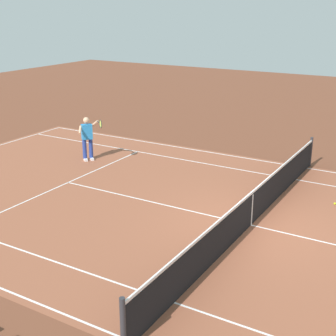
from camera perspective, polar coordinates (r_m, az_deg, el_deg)
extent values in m
plane|color=brown|center=(13.15, 9.73, -6.66)|extent=(60.00, 60.00, 0.00)
cube|color=#935138|center=(13.15, 9.73, -6.65)|extent=(24.20, 11.40, 0.00)
cube|color=white|center=(18.06, 16.09, -0.01)|extent=(23.80, 0.05, 0.01)
cube|color=white|center=(16.78, 14.84, -1.32)|extent=(23.80, 0.05, 0.01)
cube|color=white|center=(9.88, 0.70, -15.59)|extent=(23.80, 0.05, 0.01)
cube|color=white|center=(16.30, -11.69, -1.67)|extent=(0.05, 8.22, 0.01)
cube|color=white|center=(13.14, 9.73, -6.64)|extent=(12.80, 0.05, 0.01)
cylinder|color=#2D2D33|center=(18.18, 16.49, 1.85)|extent=(0.10, 0.10, 1.08)
cylinder|color=#2D2D33|center=(8.42, -5.34, -18.09)|extent=(0.10, 0.10, 1.08)
cube|color=black|center=(12.97, 9.84, -4.90)|extent=(0.02, 11.60, 0.88)
cube|color=white|center=(12.77, 9.96, -2.80)|extent=(0.04, 11.60, 0.06)
cube|color=white|center=(12.97, 9.84, -4.90)|extent=(0.04, 0.06, 0.88)
cylinder|color=navy|center=(18.39, -9.82, 2.25)|extent=(0.15, 0.15, 0.74)
cube|color=white|center=(18.45, -9.71, 1.00)|extent=(0.29, 0.26, 0.09)
cylinder|color=navy|center=(18.44, -9.09, 2.34)|extent=(0.15, 0.15, 0.74)
cube|color=white|center=(18.50, -8.99, 1.09)|extent=(0.29, 0.26, 0.09)
cube|color=#2884D1|center=(18.24, -9.56, 4.25)|extent=(0.42, 0.45, 0.56)
sphere|color=#DBAA84|center=(18.14, -9.64, 5.58)|extent=(0.23, 0.23, 0.23)
cylinder|color=#DBAA84|center=(17.99, -10.33, 4.43)|extent=(0.30, 0.39, 0.26)
cylinder|color=#DBAA84|center=(18.06, -8.63, 5.24)|extent=(0.42, 0.22, 0.30)
cylinder|color=#232326|center=(17.75, -8.21, 5.39)|extent=(0.24, 0.20, 0.04)
torus|color=#232326|center=(17.48, -7.97, 5.19)|extent=(0.26, 0.21, 0.31)
cylinder|color=#C6D84C|center=(17.48, -7.97, 5.19)|extent=(0.22, 0.17, 0.27)
sphere|color=#CCE01E|center=(15.04, 19.09, -3.99)|extent=(0.07, 0.07, 0.07)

